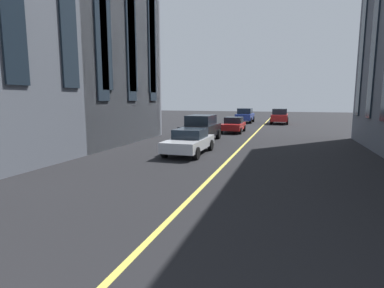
{
  "coord_description": "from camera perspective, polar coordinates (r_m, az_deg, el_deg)",
  "views": [
    {
      "loc": [
        0.31,
        -2.71,
        2.97
      ],
      "look_at": [
        9.11,
        0.09,
        1.61
      ],
      "focal_mm": 28.15,
      "sensor_mm": 36.0,
      "label": 1
    }
  ],
  "objects": [
    {
      "name": "lane_centre_line",
      "position": [
        20.09,
        9.68,
        -0.25
      ],
      "size": [
        80.0,
        0.16,
        0.01
      ],
      "color": "#D8C64C",
      "rests_on": "ground_plane"
    },
    {
      "name": "car_black_oncoming",
      "position": [
        21.86,
        1.73,
        3.1
      ],
      "size": [
        4.7,
        2.14,
        1.88
      ],
      "color": "black",
      "rests_on": "ground_plane"
    },
    {
      "name": "car_red_parked_a",
      "position": [
        27.99,
        7.85,
        3.63
      ],
      "size": [
        3.9,
        1.89,
        1.4
      ],
      "color": "#B21E1E",
      "rests_on": "ground_plane"
    },
    {
      "name": "car_red_trailing",
      "position": [
        39.45,
        16.26,
        5.12
      ],
      "size": [
        4.7,
        2.14,
        1.88
      ],
      "color": "#B21E1E",
      "rests_on": "ground_plane"
    },
    {
      "name": "car_blue_mid",
      "position": [
        40.37,
        10.0,
        5.39
      ],
      "size": [
        4.7,
        2.14,
        1.88
      ],
      "color": "navy",
      "rests_on": "ground_plane"
    },
    {
      "name": "car_silver_far",
      "position": [
        16.66,
        -0.49,
        0.55
      ],
      "size": [
        4.4,
        1.95,
        1.37
      ],
      "color": "#B7BABF",
      "rests_on": "ground_plane"
    }
  ]
}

